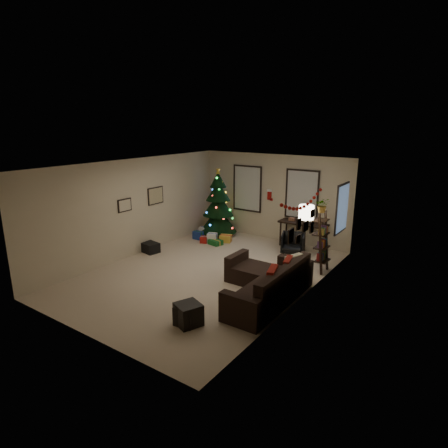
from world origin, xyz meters
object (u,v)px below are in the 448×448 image
Objects in this scene: sofa at (267,285)px; desk at (303,225)px; christmas_tree at (218,207)px; desk_chair at (293,243)px; bookshelf at (323,243)px.

desk is (-0.71, 3.54, 0.41)m from sofa.
christmas_tree is 3.82× the size of desk_chair.
christmas_tree is 1.49× the size of bookshelf.
christmas_tree is 1.59× the size of desk.
sofa is at bearing -102.30° from bookshelf.
desk_chair is at bearing -5.86° from christmas_tree.
bookshelf reaches higher than desk_chair.
desk is 0.93× the size of bookshelf.
sofa is (3.55, -3.18, -0.67)m from christmas_tree.
desk_chair is (2.82, -0.29, -0.65)m from christmas_tree.
sofa is at bearing -96.07° from desk_chair.
christmas_tree reaches higher than desk.
sofa is 1.81× the size of desk.
bookshelf is (3.99, -1.15, -0.20)m from christmas_tree.
sofa is 2.98m from desk_chair.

